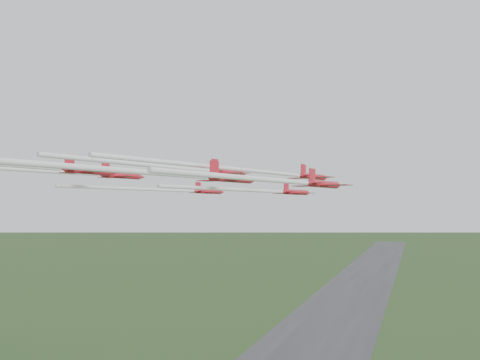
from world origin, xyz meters
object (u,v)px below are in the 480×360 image
(jet_row3_mid, at_px, (196,170))
(jet_row3_right, at_px, (297,182))
(jet_row3_left, at_px, (53,172))
(jet_row2_left, at_px, (179,190))
(jet_row4_right, at_px, (155,173))
(jet_lead, at_px, (270,191))
(jet_row2_right, at_px, (272,173))
(jet_row4_left, at_px, (39,167))

(jet_row3_mid, relative_size, jet_row3_right, 1.06)
(jet_row3_left, distance_m, jet_row3_mid, 28.11)
(jet_row2_left, xyz_separation_m, jet_row4_right, (15.96, -41.53, 0.68))
(jet_lead, distance_m, jet_row3_mid, 28.88)
(jet_row4_right, bearing_deg, jet_row3_right, 64.27)
(jet_lead, height_order, jet_row2_right, jet_row2_right)
(jet_row3_left, height_order, jet_row3_right, jet_row3_left)
(jet_row2_left, relative_size, jet_row4_left, 0.88)
(jet_row2_left, height_order, jet_row4_left, jet_row4_left)
(jet_row3_mid, bearing_deg, jet_lead, 93.87)
(jet_row3_left, bearing_deg, jet_row4_left, -40.50)
(jet_row3_right, distance_m, jet_row4_right, 21.06)
(jet_row2_left, bearing_deg, jet_row4_left, -85.24)
(jet_row2_left, bearing_deg, jet_row3_right, -21.64)
(jet_lead, relative_size, jet_row4_left, 1.02)
(jet_row2_left, distance_m, jet_row3_mid, 21.13)
(jet_row3_mid, relative_size, jet_row4_left, 0.96)
(jet_row3_mid, xyz_separation_m, jet_row3_right, (19.14, -8.55, -2.79))
(jet_row2_left, bearing_deg, jet_row4_right, -49.84)
(jet_row4_left, distance_m, jet_row4_right, 25.96)
(jet_lead, relative_size, jet_row3_mid, 1.07)
(jet_row3_right, xyz_separation_m, jet_row4_left, (-38.79, -6.56, 2.58))
(jet_row4_left, relative_size, jet_row4_right, 0.78)
(jet_lead, xyz_separation_m, jet_row3_mid, (-5.46, -28.22, 2.80))
(jet_lead, distance_m, jet_row4_right, 52.10)
(jet_row3_right, bearing_deg, jet_row2_left, 156.08)
(jet_lead, distance_m, jet_row2_right, 23.14)
(jet_row4_right, bearing_deg, jet_lead, 106.74)
(jet_lead, xyz_separation_m, jet_row2_right, (6.29, -22.13, 2.44))
(jet_row2_right, distance_m, jet_row3_left, 40.43)
(jet_row3_left, bearing_deg, jet_row4_right, -16.12)
(jet_row3_left, height_order, jet_row4_left, jet_row3_left)
(jet_lead, height_order, jet_row3_mid, jet_row3_mid)
(jet_row4_right, bearing_deg, jet_row2_right, 94.35)
(jet_row3_mid, distance_m, jet_row3_right, 21.15)
(jet_row3_left, bearing_deg, jet_row2_left, 66.59)
(jet_row3_left, relative_size, jet_row3_right, 1.44)
(jet_row3_left, bearing_deg, jet_row3_mid, 20.56)
(jet_row3_right, bearing_deg, jet_row4_left, -153.55)
(jet_row3_right, bearing_deg, jet_lead, 127.26)
(jet_row2_right, height_order, jet_row3_right, jet_row2_right)
(jet_row2_right, relative_size, jet_row3_mid, 1.25)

